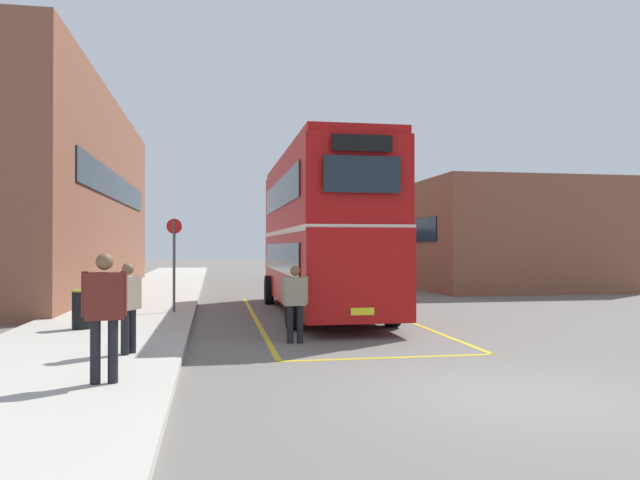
{
  "coord_description": "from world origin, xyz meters",
  "views": [
    {
      "loc": [
        -3.97,
        -7.72,
        2.05
      ],
      "look_at": [
        -0.49,
        11.77,
        2.24
      ],
      "focal_mm": 33.69,
      "sensor_mm": 36.0,
      "label": 1
    }
  ],
  "objects_px": {
    "pedestrian_waiting_near": "(128,302)",
    "bus_stop_sign": "(174,256)",
    "pedestrian_boarding": "(295,299)",
    "litter_bin": "(82,309)",
    "double_decker_bus": "(320,230)",
    "single_deck_bus": "(332,252)",
    "pedestrian_waiting_far": "(104,307)"
  },
  "relations": [
    {
      "from": "pedestrian_waiting_near",
      "to": "pedestrian_waiting_far",
      "type": "bearing_deg",
      "value": -90.41
    },
    {
      "from": "pedestrian_waiting_near",
      "to": "double_decker_bus",
      "type": "bearing_deg",
      "value": 55.59
    },
    {
      "from": "single_deck_bus",
      "to": "pedestrian_waiting_far",
      "type": "distance_m",
      "value": 29.0
    },
    {
      "from": "single_deck_bus",
      "to": "litter_bin",
      "type": "relative_size",
      "value": 10.01
    },
    {
      "from": "double_decker_bus",
      "to": "pedestrian_waiting_near",
      "type": "bearing_deg",
      "value": -124.41
    },
    {
      "from": "pedestrian_boarding",
      "to": "bus_stop_sign",
      "type": "bearing_deg",
      "value": 117.93
    },
    {
      "from": "single_deck_bus",
      "to": "bus_stop_sign",
      "type": "xyz_separation_m",
      "value": [
        -8.38,
        -18.57,
        0.12
      ]
    },
    {
      "from": "pedestrian_waiting_near",
      "to": "bus_stop_sign",
      "type": "relative_size",
      "value": 0.6
    },
    {
      "from": "pedestrian_boarding",
      "to": "bus_stop_sign",
      "type": "relative_size",
      "value": 0.61
    },
    {
      "from": "double_decker_bus",
      "to": "pedestrian_waiting_far",
      "type": "bearing_deg",
      "value": -117.21
    },
    {
      "from": "bus_stop_sign",
      "to": "double_decker_bus",
      "type": "bearing_deg",
      "value": 0.57
    },
    {
      "from": "pedestrian_waiting_far",
      "to": "litter_bin",
      "type": "distance_m",
      "value": 6.03
    },
    {
      "from": "litter_bin",
      "to": "pedestrian_boarding",
      "type": "bearing_deg",
      "value": -23.59
    },
    {
      "from": "double_decker_bus",
      "to": "pedestrian_boarding",
      "type": "bearing_deg",
      "value": -105.67
    },
    {
      "from": "litter_bin",
      "to": "bus_stop_sign",
      "type": "height_order",
      "value": "bus_stop_sign"
    },
    {
      "from": "single_deck_bus",
      "to": "pedestrian_waiting_near",
      "type": "xyz_separation_m",
      "value": [
        -8.74,
        -25.35,
        -0.58
      ]
    },
    {
      "from": "pedestrian_waiting_near",
      "to": "bus_stop_sign",
      "type": "height_order",
      "value": "bus_stop_sign"
    },
    {
      "from": "pedestrian_waiting_far",
      "to": "pedestrian_waiting_near",
      "type": "bearing_deg",
      "value": 89.59
    },
    {
      "from": "pedestrian_waiting_near",
      "to": "pedestrian_waiting_far",
      "type": "relative_size",
      "value": 0.89
    },
    {
      "from": "pedestrian_waiting_far",
      "to": "double_decker_bus",
      "type": "bearing_deg",
      "value": 62.79
    },
    {
      "from": "pedestrian_boarding",
      "to": "pedestrian_waiting_far",
      "type": "height_order",
      "value": "pedestrian_waiting_far"
    },
    {
      "from": "single_deck_bus",
      "to": "pedestrian_waiting_far",
      "type": "height_order",
      "value": "single_deck_bus"
    },
    {
      "from": "pedestrian_waiting_far",
      "to": "pedestrian_boarding",
      "type": "bearing_deg",
      "value": 49.82
    },
    {
      "from": "single_deck_bus",
      "to": "double_decker_bus",
      "type": "bearing_deg",
      "value": -102.39
    },
    {
      "from": "single_deck_bus",
      "to": "pedestrian_waiting_far",
      "type": "relative_size",
      "value": 4.94
    },
    {
      "from": "double_decker_bus",
      "to": "pedestrian_boarding",
      "type": "distance_m",
      "value": 5.77
    },
    {
      "from": "double_decker_bus",
      "to": "single_deck_bus",
      "type": "relative_size",
      "value": 1.18
    },
    {
      "from": "double_decker_bus",
      "to": "bus_stop_sign",
      "type": "xyz_separation_m",
      "value": [
        -4.31,
        -0.04,
        -0.75
      ]
    },
    {
      "from": "pedestrian_waiting_near",
      "to": "litter_bin",
      "type": "distance_m",
      "value": 3.85
    },
    {
      "from": "pedestrian_boarding",
      "to": "pedestrian_waiting_far",
      "type": "distance_m",
      "value": 4.95
    },
    {
      "from": "pedestrian_waiting_near",
      "to": "bus_stop_sign",
      "type": "bearing_deg",
      "value": 86.94
    },
    {
      "from": "pedestrian_boarding",
      "to": "pedestrian_waiting_far",
      "type": "relative_size",
      "value": 0.9
    }
  ]
}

